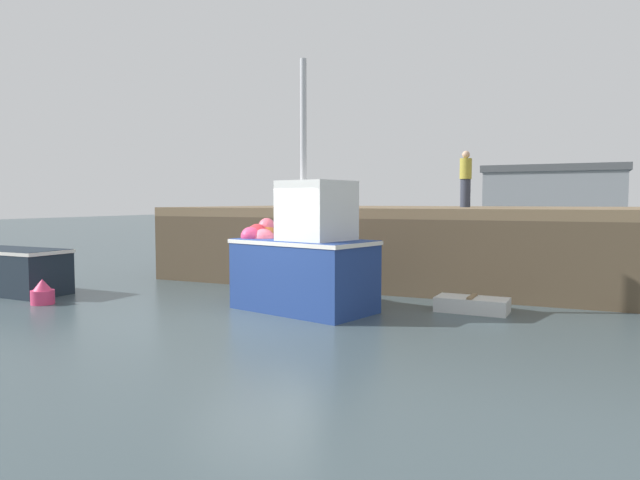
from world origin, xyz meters
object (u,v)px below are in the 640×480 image
dockworker (466,179)px  mooring_buoy_foreground (43,293)px  rowboat (472,305)px  fishing_boat_near_left (0,269)px  fishing_boat_near_right (304,258)px

dockworker → mooring_buoy_foreground: 11.41m
rowboat → dockworker: bearing=102.2°
fishing_boat_near_left → dockworker: (10.02, 7.30, 2.31)m
rowboat → mooring_buoy_foreground: bearing=-161.0°
rowboat → mooring_buoy_foreground: (-8.71, -2.99, 0.10)m
fishing_boat_near_left → fishing_boat_near_right: (7.93, 0.96, 0.50)m
fishing_boat_near_right → dockworker: 6.92m
fishing_boat_near_right → fishing_boat_near_left: bearing=-173.1°
fishing_boat_near_right → rowboat: size_ratio=3.52×
fishing_boat_near_left → mooring_buoy_foreground: bearing=-17.8°
fishing_boat_near_left → mooring_buoy_foreground: (2.41, -0.77, -0.33)m
rowboat → dockworker: 5.88m
fishing_boat_near_right → mooring_buoy_foreground: size_ratio=9.21×
fishing_boat_near_left → fishing_boat_near_right: size_ratio=0.76×
fishing_boat_near_left → fishing_boat_near_right: fishing_boat_near_right is taller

